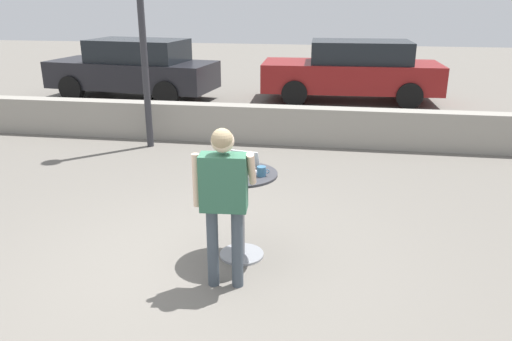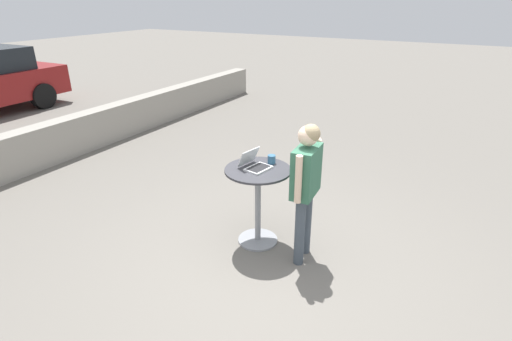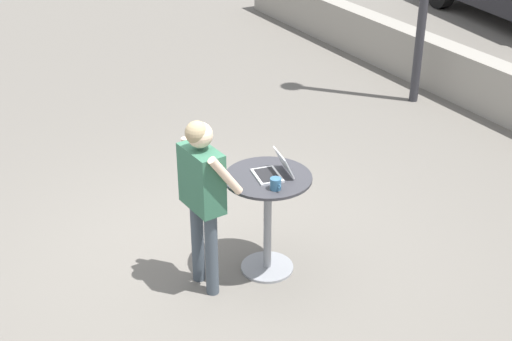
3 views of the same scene
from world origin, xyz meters
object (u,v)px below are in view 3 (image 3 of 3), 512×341
Objects in this scene: cafe_table at (268,208)px; standing_person at (202,186)px; coffee_mug at (276,184)px; laptop at (273,171)px.

cafe_table is 0.60× the size of standing_person.
cafe_table is 0.43m from coffee_mug.
cafe_table is 0.36m from laptop.
coffee_mug is 0.60m from standing_person.
standing_person reaches higher than cafe_table.
laptop is at bearing 153.85° from coffee_mug.
standing_person is (-0.05, -0.60, 0.36)m from cafe_table.
laptop is 0.24m from coffee_mug.
standing_person is (-0.27, -0.54, -0.00)m from coffee_mug.
cafe_table is 0.70m from standing_person.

